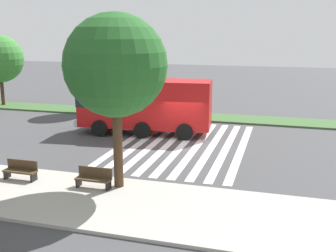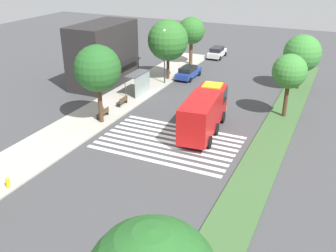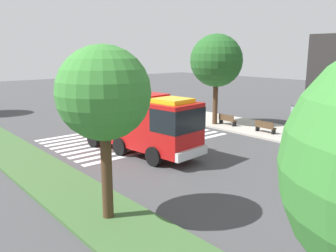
% 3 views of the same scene
% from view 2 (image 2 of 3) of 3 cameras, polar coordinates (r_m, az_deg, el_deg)
% --- Properties ---
extents(ground_plane, '(120.00, 120.00, 0.00)m').
position_cam_2_polar(ground_plane, '(34.52, 0.29, -2.20)').
color(ground_plane, '#424244').
extents(sidewalk, '(60.00, 5.12, 0.14)m').
position_cam_2_polar(sidewalk, '(38.91, -12.23, 0.53)').
color(sidewalk, '#ADA89E').
rests_on(sidewalk, ground_plane).
extents(median_strip, '(60.00, 3.00, 0.14)m').
position_cam_2_polar(median_strip, '(32.35, 13.70, -4.78)').
color(median_strip, '#3D6033').
rests_on(median_strip, ground_plane).
extents(crosswalk, '(7.65, 12.10, 0.01)m').
position_cam_2_polar(crosswalk, '(34.32, 0.11, -2.36)').
color(crosswalk, silver).
rests_on(crosswalk, ground_plane).
extents(fire_truck, '(9.35, 3.50, 3.72)m').
position_cam_2_polar(fire_truck, '(35.66, 5.40, 2.29)').
color(fire_truck, '#B71414').
rests_on(fire_truck, ground_plane).
extents(parked_car_west, '(4.81, 2.13, 1.59)m').
position_cam_2_polar(parked_car_west, '(51.59, 3.02, 7.92)').
color(parked_car_west, navy).
rests_on(parked_car_west, ground_plane).
extents(parked_car_mid, '(4.71, 2.18, 1.68)m').
position_cam_2_polar(parked_car_mid, '(62.42, 7.22, 10.72)').
color(parked_car_mid, silver).
rests_on(parked_car_mid, ground_plane).
extents(bus_stop_shelter, '(3.50, 1.40, 2.46)m').
position_cam_2_polar(bus_stop_shelter, '(45.13, -4.16, 6.85)').
color(bus_stop_shelter, '#4C4C51').
rests_on(bus_stop_shelter, sidewalk).
extents(bench_near_shelter, '(1.60, 0.50, 0.90)m').
position_cam_2_polar(bench_near_shelter, '(42.30, -6.72, 3.66)').
color(bench_near_shelter, '#4C3823').
rests_on(bench_near_shelter, sidewalk).
extents(bench_west_of_shelter, '(1.60, 0.50, 0.90)m').
position_cam_2_polar(bench_west_of_shelter, '(39.40, -9.53, 1.88)').
color(bench_west_of_shelter, '#4C3823').
rests_on(bench_west_of_shelter, sidewalk).
extents(street_lamp, '(0.36, 0.36, 6.72)m').
position_cam_2_polar(street_lamp, '(48.32, -0.51, 10.78)').
color(street_lamp, '#2D2D30').
rests_on(street_lamp, sidewalk).
extents(storefront_building, '(9.36, 5.48, 7.56)m').
position_cam_2_polar(storefront_building, '(49.08, -9.49, 10.32)').
color(storefront_building, '#282626').
rests_on(storefront_building, ground_plane).
extents(sidewalk_tree_west, '(4.37, 4.37, 7.56)m').
position_cam_2_polar(sidewalk_tree_west, '(36.78, -10.31, 8.28)').
color(sidewalk_tree_west, '#47301E').
rests_on(sidewalk_tree_west, sidewalk).
extents(sidewalk_tree_east, '(5.12, 5.12, 7.56)m').
position_cam_2_polar(sidewalk_tree_east, '(49.89, -0.01, 12.47)').
color(sidewalk_tree_east, '#47301E').
rests_on(sidewalk_tree_east, sidewalk).
extents(sidewalk_tree_far_east, '(3.85, 3.85, 6.78)m').
position_cam_2_polar(sidewalk_tree_far_east, '(57.09, 3.45, 13.77)').
color(sidewalk_tree_far_east, '#513823').
rests_on(sidewalk_tree_far_east, sidewalk).
extents(median_tree_west, '(3.36, 3.36, 6.35)m').
position_cam_2_polar(median_tree_west, '(39.59, 17.42, 7.62)').
color(median_tree_west, '#47301E').
rests_on(median_tree_west, median_strip).
extents(median_tree_center, '(4.37, 4.37, 6.49)m').
position_cam_2_polar(median_tree_center, '(48.80, 19.12, 10.03)').
color(median_tree_center, '#47301E').
rests_on(median_tree_center, median_strip).
extents(fire_hydrant, '(0.28, 0.28, 0.70)m').
position_cam_2_polar(fire_hydrant, '(29.90, -22.46, -7.74)').
color(fire_hydrant, gold).
rests_on(fire_hydrant, sidewalk).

